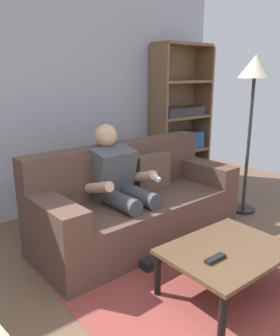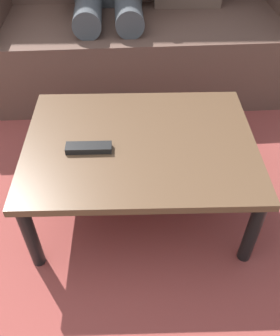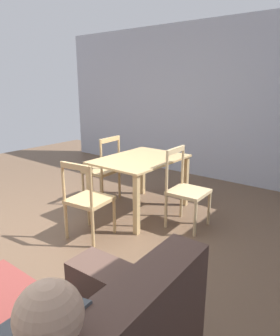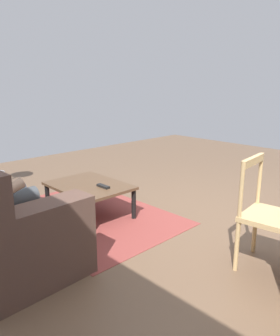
{
  "view_description": "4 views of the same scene",
  "coord_description": "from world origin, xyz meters",
  "px_view_note": "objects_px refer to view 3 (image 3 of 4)",
  "views": [
    {
      "loc": [
        -0.54,
        -0.59,
        1.57
      ],
      "look_at": [
        1.34,
        1.8,
        0.72
      ],
      "focal_mm": 36.26,
      "sensor_mm": 36.0,
      "label": 1
    },
    {
      "loc": [
        1.27,
        -0.32,
        1.25
      ],
      "look_at": [
        1.3,
        0.73,
        0.22
      ],
      "focal_mm": 38.46,
      "sensor_mm": 36.0,
      "label": 2
    },
    {
      "loc": [
        1.56,
        2.73,
        1.68
      ],
      "look_at": [
        -1.47,
        0.34,
        0.6
      ],
      "focal_mm": 32.79,
      "sensor_mm": 36.0,
      "label": 3
    },
    {
      "loc": [
        -1.56,
        2.7,
        1.44
      ],
      "look_at": [
        -0.06,
        1.27,
        0.9
      ],
      "focal_mm": 35.07,
      "sensor_mm": 36.0,
      "label": 4
    }
  ],
  "objects_px": {
    "dining_table": "(140,167)",
    "dining_chair_by_doorway": "(102,170)",
    "dining_chair_facing_couch": "(88,200)",
    "dining_chair_near_wall": "(186,190)"
  },
  "relations": [
    {
      "from": "dining_chair_by_doorway",
      "to": "dining_chair_facing_couch",
      "type": "bearing_deg",
      "value": 37.13
    },
    {
      "from": "dining_chair_facing_couch",
      "to": "dining_table",
      "type": "bearing_deg",
      "value": -179.78
    },
    {
      "from": "dining_table",
      "to": "dining_chair_facing_couch",
      "type": "xyz_separation_m",
      "value": [
        0.92,
        0.0,
        -0.18
      ]
    },
    {
      "from": "dining_chair_facing_couch",
      "to": "dining_chair_by_doorway",
      "type": "relative_size",
      "value": 0.94
    },
    {
      "from": "dining_table",
      "to": "dining_chair_facing_couch",
      "type": "bearing_deg",
      "value": 0.22
    },
    {
      "from": "dining_chair_near_wall",
      "to": "dining_chair_by_doorway",
      "type": "bearing_deg",
      "value": -90.12
    },
    {
      "from": "dining_chair_near_wall",
      "to": "dining_chair_facing_couch",
      "type": "relative_size",
      "value": 1.06
    },
    {
      "from": "dining_chair_by_doorway",
      "to": "dining_table",
      "type": "bearing_deg",
      "value": 89.88
    },
    {
      "from": "dining_chair_by_doorway",
      "to": "dining_chair_near_wall",
      "type": "bearing_deg",
      "value": 89.88
    },
    {
      "from": "dining_table",
      "to": "dining_chair_by_doorway",
      "type": "relative_size",
      "value": 1.26
    }
  ]
}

